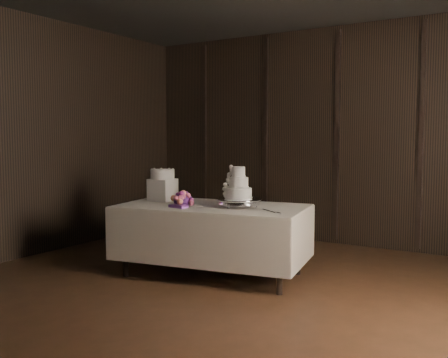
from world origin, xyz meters
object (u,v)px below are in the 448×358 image
display_table (212,237)px  bouquet (181,200)px  box_pedestal (163,190)px  small_cake (163,174)px  wedding_cake (236,186)px  cake_stand (238,203)px

display_table → bouquet: bearing=-151.9°
box_pedestal → small_cake: small_cake is taller
box_pedestal → small_cake: size_ratio=0.95×
bouquet → box_pedestal: (-0.45, 0.24, 0.06)m
display_table → wedding_cake: size_ratio=6.46×
cake_stand → bouquet: bearing=-156.4°
display_table → wedding_cake: (0.28, 0.03, 0.56)m
bouquet → small_cake: (-0.45, 0.24, 0.24)m
display_table → box_pedestal: size_ratio=8.24×
display_table → box_pedestal: bearing=166.3°
wedding_cake → display_table: bearing=164.4°
bouquet → small_cake: size_ratio=1.48×
display_table → bouquet: (-0.26, -0.20, 0.41)m
cake_stand → box_pedestal: box_pedestal is taller
wedding_cake → small_cake: 0.99m
display_table → wedding_cake: 0.63m
wedding_cake → cake_stand: bearing=8.5°
cake_stand → box_pedestal: bearing=179.9°
box_pedestal → small_cake: (0.00, 0.00, 0.18)m
wedding_cake → small_cake: size_ratio=1.22×
cake_stand → small_cake: (-1.01, 0.00, 0.26)m
wedding_cake → bouquet: wedding_cake is taller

